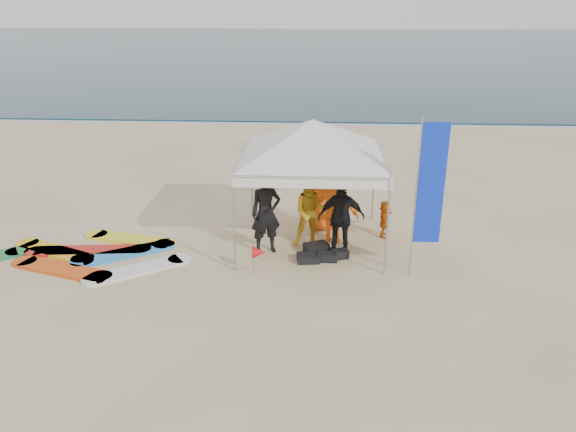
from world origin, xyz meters
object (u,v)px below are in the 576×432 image
(person_black_b, at_px, (341,218))
(feather_flag, at_px, (429,186))
(person_orange_a, at_px, (334,204))
(person_seated, at_px, (385,219))
(person_orange_b, at_px, (323,196))
(canopy_tent, at_px, (313,120))
(surfboard_spread, at_px, (85,256))
(person_yellow, at_px, (311,212))
(person_black_a, at_px, (266,213))
(marker_pennant, at_px, (259,253))

(person_black_b, bearing_deg, feather_flag, 148.38)
(person_orange_a, relative_size, person_seated, 2.05)
(person_orange_b, xyz_separation_m, canopy_tent, (-0.27, -0.82, 2.13))
(person_orange_b, bearing_deg, canopy_tent, 63.61)
(person_black_b, height_order, surfboard_spread, person_black_b)
(person_orange_b, bearing_deg, person_yellow, 66.70)
(person_black_a, distance_m, person_yellow, 1.12)
(person_orange_b, height_order, marker_pennant, person_orange_b)
(canopy_tent, relative_size, surfboard_spread, 0.83)
(person_black_b, bearing_deg, surfboard_spread, 3.13)
(person_black_a, height_order, person_orange_a, person_black_a)
(person_orange_b, distance_m, feather_flag, 3.47)
(person_black_b, distance_m, person_seated, 1.66)
(person_seated, bearing_deg, person_black_b, 147.05)
(feather_flag, distance_m, surfboard_spread, 8.00)
(person_orange_b, bearing_deg, marker_pennant, 53.76)
(person_black_a, relative_size, person_seated, 2.06)
(person_orange_a, distance_m, canopy_tent, 2.17)
(person_orange_b, xyz_separation_m, feather_flag, (2.17, -2.47, 1.11))
(person_black_a, distance_m, marker_pennant, 1.24)
(feather_flag, height_order, marker_pennant, feather_flag)
(person_black_a, relative_size, surfboard_spread, 0.35)
(person_yellow, height_order, person_orange_b, person_orange_b)
(person_orange_a, distance_m, feather_flag, 2.80)
(person_seated, distance_m, canopy_tent, 3.22)
(person_orange_a, height_order, canopy_tent, canopy_tent)
(person_seated, bearing_deg, marker_pennant, 139.48)
(surfboard_spread, bearing_deg, person_orange_b, 19.78)
(person_orange_b, distance_m, canopy_tent, 2.30)
(person_seated, xyz_separation_m, feather_flag, (0.60, -2.12, 1.58))
(person_black_a, relative_size, person_orange_a, 1.01)
(person_seated, bearing_deg, person_yellow, 122.66)
(feather_flag, bearing_deg, marker_pennant, -178.33)
(marker_pennant, bearing_deg, feather_flag, 1.67)
(person_black_a, distance_m, canopy_tent, 2.41)
(person_black_a, bearing_deg, surfboard_spread, 167.33)
(person_yellow, distance_m, person_black_b, 0.84)
(person_black_b, relative_size, person_seated, 1.95)
(person_orange_b, relative_size, feather_flag, 0.54)
(canopy_tent, bearing_deg, person_orange_a, 11.96)
(person_orange_b, height_order, feather_flag, feather_flag)
(person_yellow, distance_m, surfboard_spread, 5.42)
(person_yellow, bearing_deg, person_orange_b, 68.15)
(surfboard_spread, bearing_deg, canopy_tent, 12.53)
(surfboard_spread, bearing_deg, marker_pennant, -7.86)
(feather_flag, bearing_deg, person_black_a, 163.46)
(marker_pennant, bearing_deg, person_yellow, 54.50)
(person_orange_b, distance_m, person_seated, 1.68)
(person_orange_b, height_order, canopy_tent, canopy_tent)
(person_seated, xyz_separation_m, surfboard_spread, (-7.13, -1.65, -0.44))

